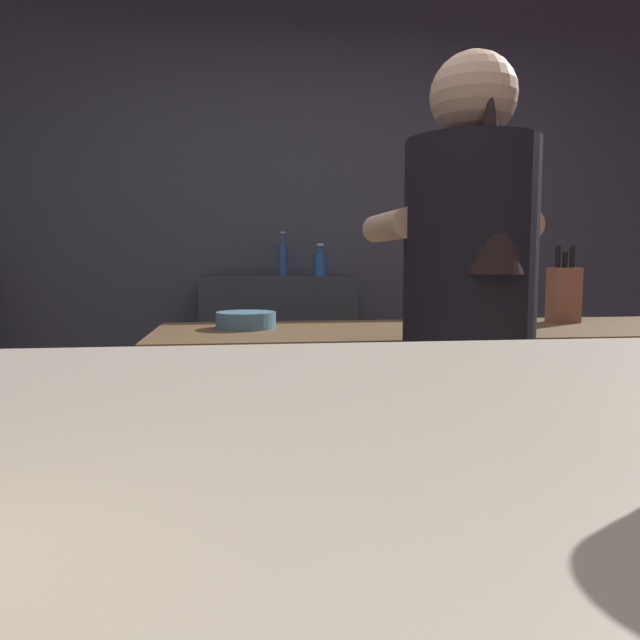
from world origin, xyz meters
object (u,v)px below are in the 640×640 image
object	(u,v)px
chefs_knife	(504,327)
bartender	(469,329)
mixing_bowl	(246,320)
bottle_soy	(283,259)
knife_block	(564,294)
bottle_vinegar	(321,264)

from	to	relation	value
chefs_knife	bartender	bearing A→B (deg)	-137.23
mixing_bowl	chefs_knife	bearing A→B (deg)	-7.93
chefs_knife	bottle_soy	bearing A→B (deg)	102.25
knife_block	mixing_bowl	xyz separation A→B (m)	(-1.16, -0.05, -0.08)
bartender	bottle_vinegar	world-z (taller)	bartender
knife_block	mixing_bowl	bearing A→B (deg)	-177.58
knife_block	mixing_bowl	size ratio (longest dim) A/B	1.40
mixing_bowl	bottle_vinegar	size ratio (longest dim) A/B	1.15
bottle_soy	knife_block	bearing A→B (deg)	-52.23
knife_block	bottle_vinegar	bearing A→B (deg)	124.04
bartender	mixing_bowl	bearing A→B (deg)	45.03
bottle_vinegar	bottle_soy	xyz separation A→B (m)	(-0.19, 0.11, 0.03)
chefs_knife	bottle_soy	distance (m)	1.55
mixing_bowl	bottle_soy	size ratio (longest dim) A/B	0.84
bottle_vinegar	bartender	bearing A→B (deg)	-84.23
chefs_knife	bottle_vinegar	bearing A→B (deg)	96.73
knife_block	bottle_soy	distance (m)	1.55
chefs_knife	bottle_vinegar	distance (m)	1.38
knife_block	bottle_vinegar	world-z (taller)	bottle_vinegar
knife_block	bottle_vinegar	size ratio (longest dim) A/B	1.61
bartender	knife_block	world-z (taller)	bartender
bottle_vinegar	bottle_soy	size ratio (longest dim) A/B	0.73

